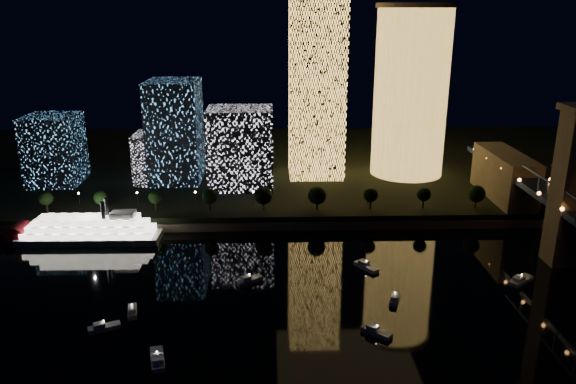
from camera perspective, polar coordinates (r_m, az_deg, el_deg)
name	(u,v)px	position (r m, az deg, el deg)	size (l,w,h in m)	color
ground	(391,359)	(136.30, 10.44, -16.37)	(520.00, 520.00, 0.00)	black
far_bank	(325,165)	(280.82, 3.81, 2.77)	(420.00, 160.00, 5.00)	black
seawall	(345,223)	(207.47, 5.85, -3.20)	(420.00, 6.00, 3.00)	#6B5E4C
tower_cylindrical	(411,91)	(255.44, 12.37, 9.95)	(34.00, 34.00, 74.07)	#FFBB51
tower_rectangular	(317,90)	(248.45, 2.92, 10.26)	(23.75, 23.75, 75.56)	#FFBB51
midrise_blocks	(168,143)	(245.48, -12.13, 4.92)	(103.63, 36.47, 43.06)	white
riverboat	(83,231)	(205.78, -20.12, -3.70)	(51.69, 11.55, 15.52)	silver
motorboats	(344,331)	(143.36, 5.69, -13.85)	(137.19, 84.14, 2.78)	silver
esplanade_trees	(285,196)	(208.33, -0.28, -0.39)	(165.86, 6.93, 8.96)	black
street_lamps	(253,195)	(214.52, -3.54, -0.28)	(132.70, 0.70, 5.65)	black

